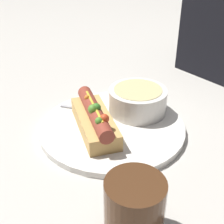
# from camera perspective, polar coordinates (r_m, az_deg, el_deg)

# --- Properties ---
(ground_plane) EXTENTS (4.00, 4.00, 0.00)m
(ground_plane) POSITION_cam_1_polar(r_m,az_deg,el_deg) (0.63, -0.00, -3.26)
(ground_plane) COLOR #BCB7AD
(dinner_plate) EXTENTS (0.29, 0.29, 0.01)m
(dinner_plate) POSITION_cam_1_polar(r_m,az_deg,el_deg) (0.63, -0.00, -2.80)
(dinner_plate) COLOR white
(dinner_plate) RESTS_ON ground_plane
(hot_dog) EXTENTS (0.18, 0.12, 0.06)m
(hot_dog) POSITION_cam_1_polar(r_m,az_deg,el_deg) (0.60, -3.17, -1.28)
(hot_dog) COLOR tan
(hot_dog) RESTS_ON dinner_plate
(soup_bowl) EXTENTS (0.12, 0.12, 0.05)m
(soup_bowl) POSITION_cam_1_polar(r_m,az_deg,el_deg) (0.66, 4.70, 2.33)
(soup_bowl) COLOR silver
(soup_bowl) RESTS_ON dinner_plate
(spoon) EXTENTS (0.15, 0.11, 0.01)m
(spoon) POSITION_cam_1_polar(r_m,az_deg,el_deg) (0.65, 0.78, -0.31)
(spoon) COLOR #B7B7BC
(spoon) RESTS_ON dinner_plate
(drinking_glass) EXTENTS (0.08, 0.08, 0.09)m
(drinking_glass) POSITION_cam_1_polar(r_m,az_deg,el_deg) (0.42, 4.09, -17.32)
(drinking_glass) COLOR #4C2D19
(drinking_glass) RESTS_ON ground_plane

